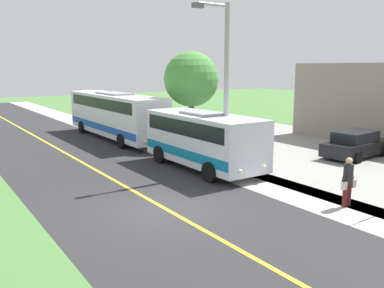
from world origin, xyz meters
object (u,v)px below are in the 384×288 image
at_px(street_light_pole, 224,81).
at_px(tree_curbside, 191,80).
at_px(pedestrian_with_bags, 348,180).
at_px(shuttle_bus_front, 203,138).
at_px(parked_car_near, 356,145).
at_px(transit_bus_rear, 115,113).

xyz_separation_m(street_light_pole, tree_curbside, (-2.53, -6.49, -0.13)).
distance_m(street_light_pole, tree_curbside, 6.97).
bearing_deg(pedestrian_with_bags, street_light_pole, -84.26).
xyz_separation_m(shuttle_bus_front, street_light_pole, (-0.36, 1.12, 2.72)).
xyz_separation_m(pedestrian_with_bags, parked_car_near, (-7.46, -4.85, -0.27)).
xyz_separation_m(transit_bus_rear, street_light_pole, (-0.42, 11.58, 2.51)).
bearing_deg(shuttle_bus_front, tree_curbside, -118.30).
height_order(shuttle_bus_front, transit_bus_rear, transit_bus_rear).
xyz_separation_m(shuttle_bus_front, pedestrian_with_bags, (-1.00, 7.43, -0.57)).
distance_m(transit_bus_rear, parked_car_near, 15.60).
bearing_deg(street_light_pole, tree_curbside, -111.27).
bearing_deg(parked_car_near, transit_bus_rear, -56.84).
relative_size(street_light_pole, tree_curbside, 1.32).
relative_size(shuttle_bus_front, parked_car_near, 1.58).
height_order(transit_bus_rear, tree_curbside, tree_curbside).
height_order(pedestrian_with_bags, parked_car_near, pedestrian_with_bags).
distance_m(transit_bus_rear, street_light_pole, 11.86).
relative_size(transit_bus_rear, parked_car_near, 2.55).
distance_m(transit_bus_rear, pedestrian_with_bags, 17.94).
bearing_deg(parked_car_near, street_light_pole, -10.15).
distance_m(shuttle_bus_front, street_light_pole, 2.96).
relative_size(pedestrian_with_bags, street_light_pole, 0.23).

